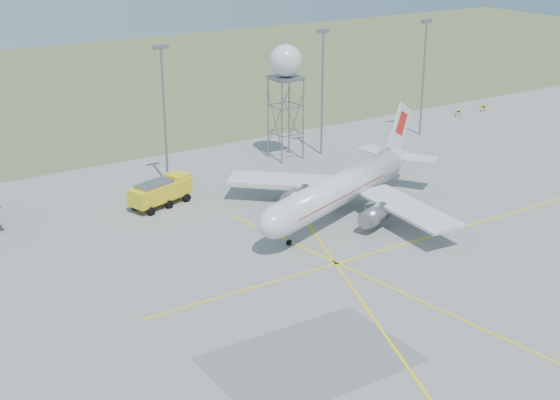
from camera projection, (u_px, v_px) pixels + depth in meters
grass_strip at (69, 87)px, 178.87m from camera, size 400.00×120.00×0.03m
mast_b at (164, 104)px, 111.38m from camera, size 2.20×0.50×20.50m
mast_c at (322, 82)px, 125.65m from camera, size 2.20×0.50×20.50m
mast_d at (424, 68)px, 136.87m from camera, size 2.20×0.50×20.50m
taxi_sign_near at (458, 112)px, 153.44m from camera, size 1.60×0.17×1.20m
taxi_sign_far at (483, 107)px, 157.01m from camera, size 1.60×0.17×1.20m
airliner_main at (341, 189)px, 102.16m from camera, size 35.22×33.04×12.40m
radar_tower at (286, 96)px, 123.96m from camera, size 5.13×5.13×18.57m
fire_truck at (162, 193)px, 106.62m from camera, size 9.86×6.03×3.74m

